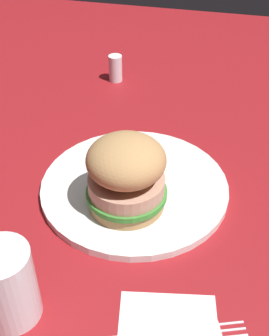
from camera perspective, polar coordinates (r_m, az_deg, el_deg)
The scene contains 8 objects.
ground_plane at distance 0.67m, azimuth -1.80°, elevation -2.96°, with size 1.60×1.60×0.00m, color maroon.
plate at distance 0.67m, azimuth 0.00°, elevation -2.41°, with size 0.28×0.28×0.01m, color white.
sandwich at distance 0.60m, azimuth -1.06°, elevation -0.81°, with size 0.11×0.11×0.11m.
fries_pile at distance 0.72m, azimuth -0.89°, elevation 1.91°, with size 0.10×0.10×0.01m.
napkin at distance 0.52m, azimuth 4.33°, elevation -20.66°, with size 0.11×0.11×0.00m, color white.
fork at distance 0.51m, azimuth 4.53°, elevation -20.50°, with size 0.17×0.08×0.00m.
drink_glass at distance 0.52m, azimuth -15.95°, elevation -14.51°, with size 0.06×0.06×0.10m.
salt_shaker at distance 0.95m, azimuth -2.46°, elevation 12.63°, with size 0.03×0.03×0.06m, color white.
Camera 1 is at (0.14, -0.48, 0.44)m, focal length 47.66 mm.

